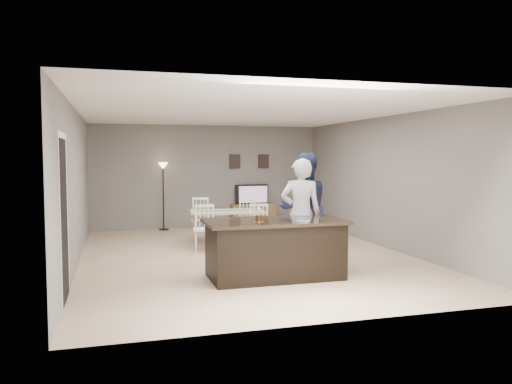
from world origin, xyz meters
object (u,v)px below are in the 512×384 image
object	(u,v)px
tv_console	(253,215)
birthday_cake	(259,218)
woman	(301,213)
dining_table	(228,217)
man	(304,208)
floor_lamp	(163,178)
plate_stack	(302,220)
kitchen_island	(275,248)
television	(252,194)

from	to	relation	value
tv_console	birthday_cake	size ratio (longest dim) A/B	5.62
woman	dining_table	size ratio (longest dim) A/B	0.96
man	floor_lamp	size ratio (longest dim) A/B	1.12
woman	plate_stack	world-z (taller)	woman
floor_lamp	tv_console	bearing A→B (deg)	-0.48
tv_console	dining_table	bearing A→B (deg)	-116.47
woman	birthday_cake	bearing A→B (deg)	54.03
woman	kitchen_island	bearing A→B (deg)	57.95
television	birthday_cake	world-z (taller)	television
birthday_cake	dining_table	xyz separation A→B (m)	(0.23, 3.17, -0.35)
tv_console	television	size ratio (longest dim) A/B	1.31
television	woman	bearing A→B (deg)	83.74
woman	television	bearing A→B (deg)	-78.90
television	birthday_cake	size ratio (longest dim) A/B	4.28
woman	dining_table	distance (m)	2.59
kitchen_island	man	size ratio (longest dim) A/B	1.11
birthday_cake	dining_table	distance (m)	3.20
kitchen_island	woman	bearing A→B (deg)	40.59
kitchen_island	woman	world-z (taller)	woman
man	tv_console	bearing A→B (deg)	-102.70
woman	dining_table	xyz separation A→B (m)	(-0.71, 2.47, -0.32)
television	birthday_cake	xyz separation A→B (m)	(-1.50, -5.79, 0.09)
plate_stack	dining_table	bearing A→B (deg)	97.31
kitchen_island	woman	size ratio (longest dim) A/B	1.17
birthday_cake	floor_lamp	xyz separation A→B (m)	(-0.88, 5.74, 0.39)
man	dining_table	xyz separation A→B (m)	(-0.89, 2.15, -0.36)
television	floor_lamp	xyz separation A→B (m)	(-2.37, -0.05, 0.48)
tv_console	man	bearing A→B (deg)	-94.61
television	woman	distance (m)	5.12
dining_table	kitchen_island	bearing A→B (deg)	-81.72
woman	birthday_cake	world-z (taller)	woman
woman	plate_stack	distance (m)	0.86
television	man	size ratio (longest dim) A/B	0.47
tv_console	birthday_cake	xyz separation A→B (m)	(-1.50, -5.72, 0.65)
man	birthday_cake	xyz separation A→B (m)	(-1.12, -1.02, -0.02)
kitchen_island	dining_table	xyz separation A→B (m)	(-0.07, 3.02, 0.15)
plate_stack	dining_table	size ratio (longest dim) A/B	0.12
woman	floor_lamp	xyz separation A→B (m)	(-1.81, 5.04, 0.42)
television	man	distance (m)	4.78
kitchen_island	television	distance (m)	5.78
woman	plate_stack	size ratio (longest dim) A/B	7.77
plate_stack	floor_lamp	size ratio (longest dim) A/B	0.14
birthday_cake	woman	bearing A→B (deg)	36.67
kitchen_island	birthday_cake	size ratio (longest dim) A/B	10.07
kitchen_island	plate_stack	xyz separation A→B (m)	(0.35, -0.26, 0.46)
television	dining_table	distance (m)	2.92
floor_lamp	birthday_cake	bearing A→B (deg)	-81.32
tv_console	man	size ratio (longest dim) A/B	0.62
man	plate_stack	distance (m)	1.23
kitchen_island	floor_lamp	bearing A→B (deg)	101.85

